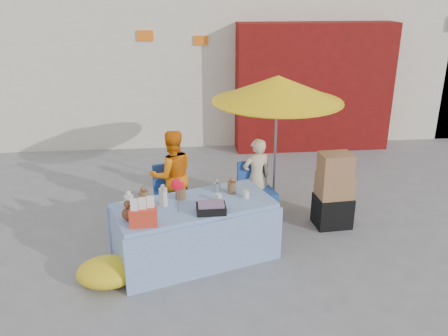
{
  "coord_description": "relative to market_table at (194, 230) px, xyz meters",
  "views": [
    {
      "loc": [
        -0.63,
        -5.28,
        3.3
      ],
      "look_at": [
        -0.03,
        0.6,
        1.0
      ],
      "focal_mm": 38.0,
      "sensor_mm": 36.0,
      "label": 1
    }
  ],
  "objects": [
    {
      "name": "chair_left",
      "position": [
        -0.27,
        1.03,
        -0.14
      ],
      "size": [
        0.58,
        0.57,
        0.85
      ],
      "rotation": [
        0.0,
        0.0,
        0.25
      ],
      "color": "#21459A",
      "rests_on": "ground"
    },
    {
      "name": "chair_right",
      "position": [
        0.98,
        1.03,
        -0.14
      ],
      "size": [
        0.58,
        0.57,
        0.85
      ],
      "rotation": [
        0.0,
        0.0,
        0.25
      ],
      "color": "#21459A",
      "rests_on": "ground"
    },
    {
      "name": "vendor_beige",
      "position": [
        0.99,
        1.17,
        0.21
      ],
      "size": [
        0.5,
        0.39,
        1.21
      ],
      "primitive_type": "imported",
      "rotation": [
        0.0,
        0.0,
        3.39
      ],
      "color": "beige",
      "rests_on": "ground"
    },
    {
      "name": "box_stack",
      "position": [
        2.03,
        0.69,
        0.12
      ],
      "size": [
        0.53,
        0.45,
        1.11
      ],
      "rotation": [
        0.0,
        0.0,
        0.07
      ],
      "color": "black",
      "rests_on": "ground"
    },
    {
      "name": "tarp_bundle",
      "position": [
        -1.04,
        -0.47,
        -0.23
      ],
      "size": [
        0.85,
        0.75,
        0.32
      ],
      "primitive_type": "ellipsoid",
      "rotation": [
        0.0,
        0.0,
        -0.3
      ],
      "color": "yellow",
      "rests_on": "ground"
    },
    {
      "name": "vendor_orange",
      "position": [
        -0.26,
        1.17,
        0.29
      ],
      "size": [
        0.77,
        0.66,
        1.37
      ],
      "primitive_type": "imported",
      "rotation": [
        0.0,
        0.0,
        3.39
      ],
      "color": "orange",
      "rests_on": "ground"
    },
    {
      "name": "market_table",
      "position": [
        0.0,
        0.0,
        0.0
      ],
      "size": [
        2.19,
        1.51,
        1.21
      ],
      "rotation": [
        0.0,
        0.0,
        0.32
      ],
      "color": "#89A7DB",
      "rests_on": "ground"
    },
    {
      "name": "umbrella",
      "position": [
        1.29,
        1.32,
        1.5
      ],
      "size": [
        1.9,
        1.9,
        2.09
      ],
      "color": "gray",
      "rests_on": "ground"
    },
    {
      "name": "ground",
      "position": [
        0.47,
        -0.02,
        -0.39
      ],
      "size": [
        80.0,
        80.0,
        0.0
      ],
      "primitive_type": "plane",
      "color": "slate",
      "rests_on": "ground"
    }
  ]
}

